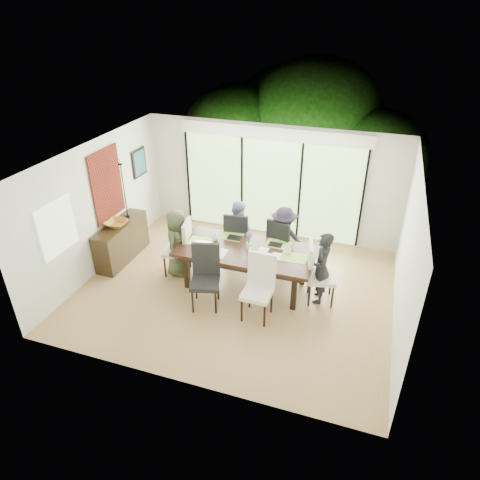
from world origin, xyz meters
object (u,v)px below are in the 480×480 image
(chair_near_right, at_px, (257,289))
(person_right_end, at_px, (321,268))
(person_far_left, at_px, (238,232))
(cup_a, at_px, (215,238))
(cup_b, at_px, (252,251))
(cup_c, at_px, (287,251))
(laptop, at_px, (203,244))
(sideboard, at_px, (122,241))
(chair_right_end, at_px, (322,273))
(bowl, at_px, (116,223))
(chair_far_left, at_px, (238,236))
(person_far_right, at_px, (283,239))
(chair_near_left, at_px, (205,279))
(table_top, at_px, (246,251))
(vase, at_px, (249,246))
(chair_left_end, at_px, (176,247))
(chair_far_right, at_px, (283,243))
(person_left_end, at_px, (177,243))

(chair_near_right, relative_size, person_right_end, 0.85)
(person_far_left, relative_size, cup_a, 10.40)
(person_far_left, xyz_separation_m, cup_b, (0.60, -0.93, 0.17))
(cup_a, relative_size, cup_c, 1.00)
(person_right_end, distance_m, cup_a, 2.19)
(laptop, relative_size, cup_c, 2.66)
(cup_c, bearing_deg, cup_b, -162.90)
(person_right_end, height_order, person_far_left, same)
(cup_b, distance_m, sideboard, 3.08)
(chair_right_end, relative_size, laptop, 3.33)
(chair_right_end, distance_m, person_far_left, 2.12)
(sideboard, height_order, bowl, bowl)
(chair_far_left, xyz_separation_m, person_far_right, (1.00, -0.02, 0.11))
(chair_near_left, height_order, cup_a, chair_near_left)
(table_top, xyz_separation_m, cup_b, (0.15, -0.10, 0.09))
(cup_b, bearing_deg, cup_c, 17.10)
(vase, bearing_deg, cup_b, -56.31)
(vase, bearing_deg, chair_near_right, -63.94)
(sideboard, bearing_deg, cup_c, -0.16)
(chair_left_end, bearing_deg, laptop, 70.97)
(person_far_right, height_order, bowl, person_far_right)
(vase, height_order, cup_c, vase)
(chair_near_left, distance_m, person_far_left, 1.70)
(table_top, bearing_deg, cup_a, 167.91)
(chair_left_end, distance_m, person_right_end, 2.98)
(chair_left_end, height_order, person_right_end, person_right_end)
(chair_near_left, bearing_deg, chair_far_right, 43.26)
(chair_near_left, xyz_separation_m, person_right_end, (1.98, 0.87, 0.11))
(chair_far_left, distance_m, bowl, 2.60)
(person_left_end, bearing_deg, bowl, 85.50)
(chair_near_right, bearing_deg, chair_near_left, -178.27)
(person_far_left, relative_size, cup_c, 10.40)
(table_top, xyz_separation_m, chair_right_end, (1.50, 0.00, -0.19))
(chair_near_left, bearing_deg, person_right_end, 8.38)
(chair_left_end, bearing_deg, table_top, 79.71)
(chair_far_left, distance_m, vase, 0.99)
(person_right_end, relative_size, cup_a, 10.40)
(table_top, relative_size, chair_left_end, 2.18)
(chair_near_left, distance_m, bowl, 2.57)
(chair_far_left, height_order, chair_far_right, same)
(chair_right_end, bearing_deg, cup_c, 69.27)
(vase, bearing_deg, cup_c, 3.81)
(person_left_end, distance_m, cup_a, 0.81)
(chair_near_left, relative_size, sideboard, 0.80)
(cup_c, bearing_deg, laptop, -173.09)
(chair_far_right, distance_m, cup_c, 0.84)
(cup_b, bearing_deg, sideboard, 176.04)
(person_far_right, distance_m, laptop, 1.69)
(chair_right_end, bearing_deg, chair_near_right, 118.43)
(chair_near_left, height_order, person_far_left, person_far_left)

